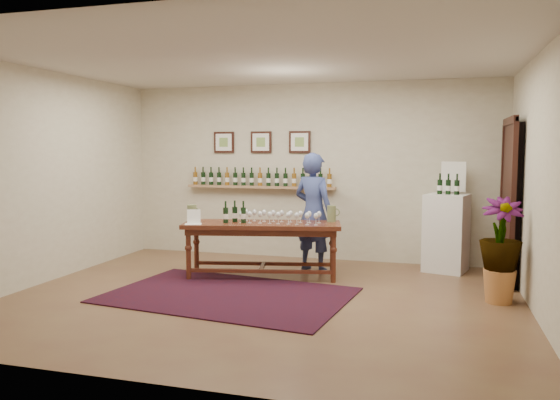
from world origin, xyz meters
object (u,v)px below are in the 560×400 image
(tasting_table, at_px, (262,231))
(potted_plant, at_px, (500,250))
(display_pedestal, at_px, (446,233))
(person, at_px, (314,212))

(tasting_table, bearing_deg, potted_plant, -20.65)
(display_pedestal, height_order, potted_plant, display_pedestal)
(display_pedestal, xyz_separation_m, person, (-1.85, -0.51, 0.30))
(potted_plant, height_order, person, person)
(tasting_table, height_order, potted_plant, potted_plant)
(tasting_table, xyz_separation_m, display_pedestal, (2.45, 1.10, -0.09))
(tasting_table, distance_m, person, 0.86)
(tasting_table, bearing_deg, display_pedestal, 12.21)
(tasting_table, relative_size, person, 1.30)
(tasting_table, xyz_separation_m, potted_plant, (3.01, -0.46, -0.03))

